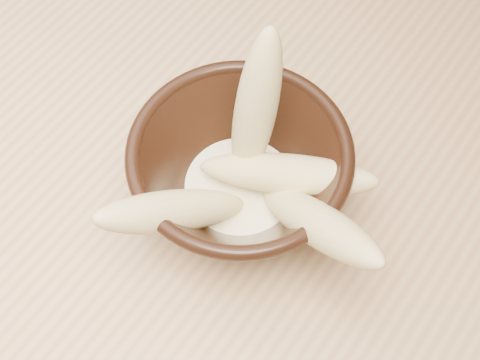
# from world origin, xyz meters

# --- Properties ---
(table) EXTENTS (1.20, 0.80, 0.75)m
(table) POSITION_xyz_m (0.00, 0.00, 0.67)
(table) COLOR tan
(table) RESTS_ON ground
(bowl) EXTENTS (0.18, 0.18, 0.10)m
(bowl) POSITION_xyz_m (0.05, -0.14, 0.81)
(bowl) COLOR black
(bowl) RESTS_ON table
(milk_puddle) EXTENTS (0.10, 0.10, 0.01)m
(milk_puddle) POSITION_xyz_m (0.05, -0.14, 0.78)
(milk_puddle) COLOR #FBF4C9
(milk_puddle) RESTS_ON bowl
(banana_upright) EXTENTS (0.04, 0.07, 0.16)m
(banana_upright) POSITION_xyz_m (0.05, -0.11, 0.86)
(banana_upright) COLOR #E8D289
(banana_upright) RESTS_ON bowl
(banana_right) EXTENTS (0.15, 0.08, 0.13)m
(banana_right) POSITION_xyz_m (0.13, -0.15, 0.84)
(banana_right) COLOR #E8D289
(banana_right) RESTS_ON bowl
(banana_across) EXTENTS (0.15, 0.09, 0.06)m
(banana_across) POSITION_xyz_m (0.09, -0.12, 0.82)
(banana_across) COLOR #E8D289
(banana_across) RESTS_ON bowl
(banana_front) EXTENTS (0.09, 0.14, 0.11)m
(banana_front) POSITION_xyz_m (0.04, -0.20, 0.83)
(banana_front) COLOR #E8D289
(banana_front) RESTS_ON bowl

